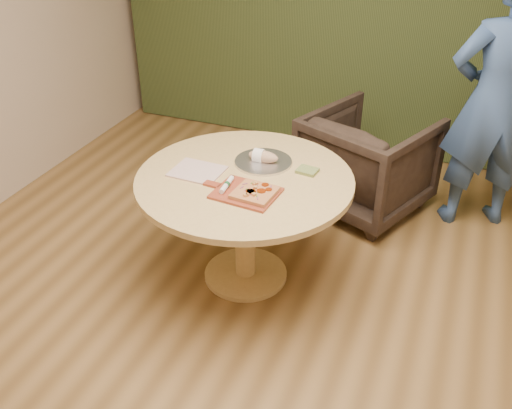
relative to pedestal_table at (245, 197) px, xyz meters
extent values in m
cube|color=olive|center=(0.33, -0.71, -0.62)|extent=(5.00, 6.00, 0.02)
cylinder|color=tan|center=(0.00, 0.00, -0.59)|extent=(0.54, 0.54, 0.03)
cylinder|color=tan|center=(0.00, 0.00, -0.25)|extent=(0.13, 0.13, 0.68)
cylinder|color=tan|center=(0.00, 0.00, 0.12)|extent=(1.31, 1.31, 0.04)
cube|color=#993F26|center=(0.09, -0.18, 0.15)|extent=(0.37, 0.31, 0.01)
cube|color=#993F26|center=(-0.13, -0.16, 0.15)|extent=(0.10, 0.06, 0.01)
cube|color=#BF7F4A|center=(0.14, -0.19, 0.17)|extent=(0.24, 0.24, 0.02)
cylinder|color=#691E04|center=(0.13, -0.20, 0.18)|extent=(0.05, 0.05, 0.00)
cylinder|color=#691E04|center=(0.21, -0.15, 0.18)|extent=(0.04, 0.04, 0.00)
cylinder|color=#691E04|center=(0.17, -0.18, 0.18)|extent=(0.05, 0.05, 0.00)
cylinder|color=#691E04|center=(0.13, -0.21, 0.18)|extent=(0.05, 0.05, 0.00)
cylinder|color=#691E04|center=(0.12, -0.20, 0.18)|extent=(0.05, 0.05, 0.00)
cylinder|color=#691E04|center=(0.17, -0.10, 0.18)|extent=(0.04, 0.04, 0.00)
cube|color=#D99751|center=(0.11, -0.26, 0.18)|extent=(0.03, 0.03, 0.01)
cube|color=#D99751|center=(0.13, -0.16, 0.18)|extent=(0.03, 0.03, 0.01)
cube|color=#D99751|center=(0.12, -0.25, 0.18)|extent=(0.02, 0.02, 0.01)
cube|color=#D99751|center=(0.15, -0.23, 0.18)|extent=(0.03, 0.03, 0.01)
cube|color=#D99751|center=(0.12, -0.12, 0.18)|extent=(0.02, 0.02, 0.01)
cube|color=#D99751|center=(0.11, -0.13, 0.18)|extent=(0.02, 0.02, 0.01)
cube|color=#3B7620|center=(0.17, -0.24, 0.18)|extent=(0.01, 0.01, 0.00)
cube|color=#3B7620|center=(0.10, -0.10, 0.18)|extent=(0.01, 0.01, 0.00)
cube|color=#3B7620|center=(0.09, -0.12, 0.18)|extent=(0.01, 0.01, 0.00)
cube|color=#3B7620|center=(0.16, -0.20, 0.18)|extent=(0.01, 0.01, 0.00)
cube|color=#3B7620|center=(0.13, -0.12, 0.18)|extent=(0.01, 0.01, 0.00)
cube|color=#3B7620|center=(0.09, -0.19, 0.18)|extent=(0.01, 0.01, 0.00)
cube|color=#884362|center=(0.21, -0.11, 0.18)|extent=(0.01, 0.03, 0.00)
cube|color=#884362|center=(0.12, -0.23, 0.18)|extent=(0.03, 0.02, 0.00)
cube|color=#884362|center=(0.06, -0.14, 0.18)|extent=(0.03, 0.03, 0.00)
cube|color=#884362|center=(0.06, -0.18, 0.18)|extent=(0.01, 0.03, 0.00)
cube|color=#884362|center=(0.18, -0.26, 0.18)|extent=(0.02, 0.03, 0.00)
cube|color=#884362|center=(0.10, -0.20, 0.18)|extent=(0.02, 0.03, 0.00)
cube|color=#884362|center=(0.13, -0.13, 0.18)|extent=(0.01, 0.03, 0.00)
cylinder|color=white|center=(-0.04, -0.17, 0.17)|extent=(0.04, 0.17, 0.03)
cylinder|color=#194C26|center=(-0.04, -0.17, 0.17)|extent=(0.04, 0.03, 0.03)
cube|color=silver|center=(-0.05, -0.08, 0.17)|extent=(0.02, 0.04, 0.00)
cube|color=white|center=(-0.29, -0.05, 0.15)|extent=(0.31, 0.26, 0.01)
cylinder|color=silver|center=(0.04, 0.21, 0.14)|extent=(0.35, 0.35, 0.01)
cylinder|color=silver|center=(0.04, 0.21, 0.15)|extent=(0.36, 0.36, 0.02)
ellipsoid|color=tan|center=(0.04, 0.21, 0.18)|extent=(0.19, 0.08, 0.07)
cylinder|color=white|center=(0.01, 0.21, 0.18)|extent=(0.06, 0.09, 0.09)
cube|color=#586C30|center=(0.33, 0.19, 0.15)|extent=(0.13, 0.11, 0.02)
imported|color=black|center=(0.53, 1.15, -0.19)|extent=(1.06, 1.03, 0.85)
imported|color=#355388|center=(1.32, 1.28, 0.33)|extent=(0.81, 0.69, 1.88)
camera|label=1|loc=(1.15, -2.72, 1.80)|focal=40.00mm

